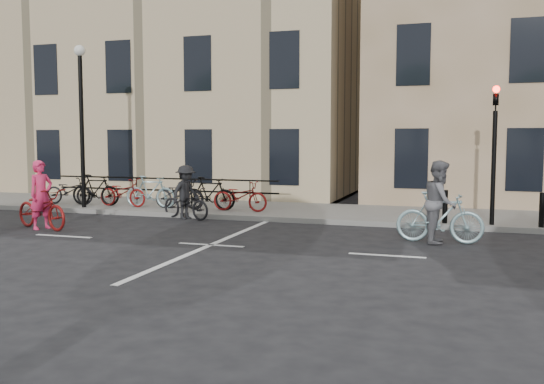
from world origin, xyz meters
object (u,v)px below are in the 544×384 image
(traffic_light, at_px, (495,138))
(cyclist_pink, at_px, (42,205))
(lamp_post, at_px, (81,106))
(cyclist_grey, at_px, (440,210))
(cyclist_dark, at_px, (186,198))

(traffic_light, height_order, cyclist_pink, traffic_light)
(lamp_post, distance_m, cyclist_pink, 4.70)
(lamp_post, xyz_separation_m, cyclist_pink, (1.18, -3.55, -2.85))
(cyclist_pink, relative_size, cyclist_grey, 1.10)
(lamp_post, bearing_deg, cyclist_pink, -71.57)
(cyclist_grey, relative_size, cyclist_dark, 1.04)
(lamp_post, distance_m, cyclist_grey, 12.04)
(cyclist_pink, bearing_deg, cyclist_dark, -24.95)
(traffic_light, relative_size, cyclist_grey, 1.95)
(cyclist_pink, xyz_separation_m, cyclist_dark, (2.82, 2.99, -0.00))
(traffic_light, distance_m, cyclist_pink, 12.17)
(cyclist_dark, bearing_deg, lamp_post, 101.14)
(cyclist_grey, bearing_deg, lamp_post, 78.49)
(cyclist_pink, relative_size, cyclist_dark, 1.14)
(lamp_post, relative_size, cyclist_dark, 2.73)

